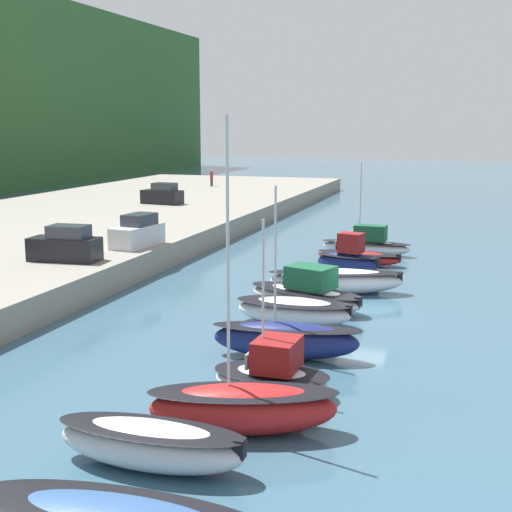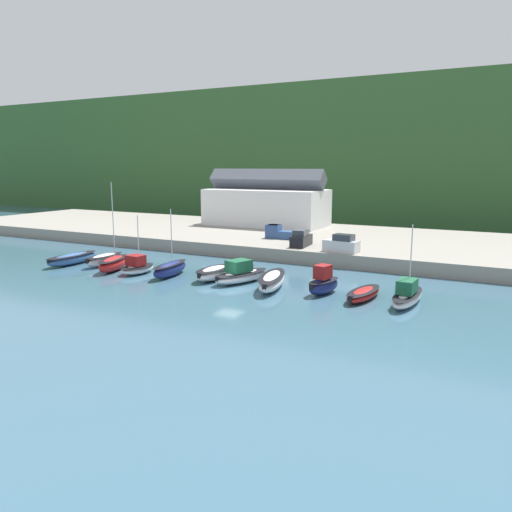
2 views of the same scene
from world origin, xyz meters
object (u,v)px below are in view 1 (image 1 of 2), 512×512
Objects in this scene: moored_boat_6 at (307,293)px; moored_boat_7 at (336,280)px; parked_car_2 at (138,233)px; moored_boat_10 at (367,244)px; moored_boat_5 at (294,311)px; moored_boat_4 at (286,339)px; parked_car_0 at (163,195)px; moored_boat_1 at (151,444)px; person_on_quay at (212,178)px; parked_car_1 at (66,246)px; moored_boat_2 at (243,407)px; moored_boat_8 at (348,260)px; moored_boat_9 at (359,257)px; moored_boat_3 at (272,374)px.

moored_boat_7 is at bearing 6.76° from moored_boat_6.
moored_boat_10 is at bearing -136.03° from parked_car_2.
moored_boat_4 is at bearing -168.81° from moored_boat_5.
moored_boat_10 is (16.90, -0.58, -0.03)m from moored_boat_6.
moored_boat_5 is 20.07m from moored_boat_10.
parked_car_0 is (38.40, 23.49, 1.75)m from moored_boat_4.
moored_boat_6 is (3.16, 0.14, 0.14)m from moored_boat_5.
moored_boat_1 is 74.31m from person_on_quay.
moored_boat_7 is (22.83, -0.88, 0.03)m from moored_boat_1.
parked_car_1 is (19.34, 14.94, 1.84)m from moored_boat_1.
moored_boat_2 is 2.30× the size of parked_car_2.
moored_boat_2 is 7.60m from moored_boat_4.
moored_boat_6 reaches higher than moored_boat_5.
parked_car_1 is (3.65, 15.13, 1.87)m from moored_boat_5.
moored_boat_1 is 3.55m from moored_boat_2.
moored_boat_2 reaches higher than moored_boat_8.
moored_boat_7 is 5.26m from moored_boat_8.
moored_boat_4 is 12.18m from moored_boat_7.
person_on_quay reaches higher than moored_boat_9.
person_on_quay reaches higher than moored_boat_8.
moored_boat_10 is 3.24× the size of person_on_quay.
moored_boat_3 is 21.55m from moored_boat_8.
moored_boat_6 reaches higher than moored_boat_9.
parked_car_0 is at bearing 34.75° from moored_boat_5.
parked_car_0 is at bearing 26.53° from moored_boat_7.
parked_car_2 is at bearing 82.50° from moored_boat_6.
parked_car_1 reaches higher than person_on_quay.
moored_boat_7 reaches higher than moored_boat_5.
moored_boat_10 is at bearing 8.07° from moored_boat_9.
moored_boat_3 is 1.47× the size of parked_car_0.
parked_car_1 is 0.99× the size of parked_car_2.
parked_car_1 reaches higher than moored_boat_7.
parked_car_0 is at bearing 32.37° from moored_boat_3.
moored_boat_8 is 1.05× the size of parked_car_2.
moored_boat_10 is 1.60× the size of parked_car_1.
moored_boat_7 is at bearing -163.95° from moored_boat_8.
parked_car_1 is (16.27, 16.70, 1.72)m from moored_boat_2.
moored_boat_4 reaches higher than moored_boat_9.
moored_boat_4 reaches higher than moored_boat_7.
moored_boat_3 is (6.55, -1.73, 0.01)m from moored_boat_1.
person_on_quay is at bearing 40.99° from moored_boat_9.
moored_boat_10 is (20.06, -0.44, 0.11)m from moored_boat_5.
moored_boat_1 is 24.51m from parked_car_1.
parked_car_1 is (8.69, 16.06, 1.75)m from moored_boat_4.
parked_car_0 is (33.35, 22.55, 1.87)m from moored_boat_5.
moored_boat_10 is 1.57× the size of parked_car_0.
parked_car_2 is (22.23, 14.92, 1.72)m from moored_boat_2.
moored_boat_6 is at bearing -96.62° from parked_car_1.
parked_car_1 is at bearing 77.11° from moored_boat_5.
moored_boat_6 is at bearing 153.19° from moored_boat_7.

